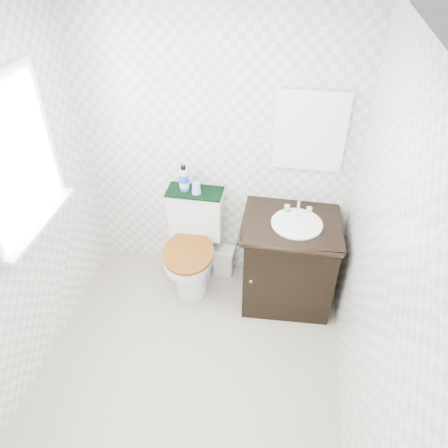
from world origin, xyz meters
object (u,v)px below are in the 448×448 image
(trash_bin, at_px, (223,260))
(cup, at_px, (196,188))
(vanity, at_px, (289,259))
(toilet, at_px, (194,248))
(mouthwash_bottle, at_px, (184,179))

(trash_bin, distance_m, cup, 0.82)
(trash_bin, bearing_deg, vanity, -18.65)
(trash_bin, bearing_deg, cup, -170.08)
(vanity, xyz_separation_m, trash_bin, (-0.58, 0.20, -0.29))
(vanity, bearing_deg, trash_bin, 161.35)
(toilet, relative_size, trash_bin, 3.11)
(trash_bin, distance_m, mouthwash_bottle, 0.91)
(toilet, xyz_separation_m, mouthwash_bottle, (-0.09, 0.13, 0.61))
(vanity, relative_size, cup, 9.68)
(vanity, xyz_separation_m, cup, (-0.80, 0.16, 0.50))
(toilet, relative_size, vanity, 0.95)
(trash_bin, height_order, cup, cup)
(mouthwash_bottle, bearing_deg, vanity, -11.85)
(cup, bearing_deg, toilet, -102.41)
(toilet, distance_m, mouthwash_bottle, 0.63)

